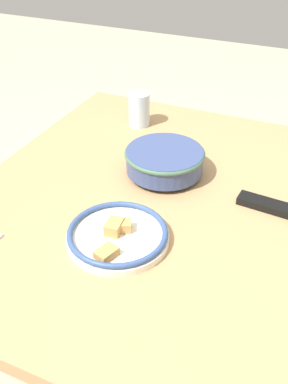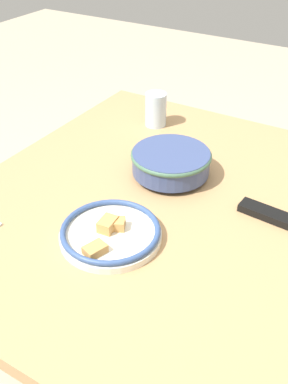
% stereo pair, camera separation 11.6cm
% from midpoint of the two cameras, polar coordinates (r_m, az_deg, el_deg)
% --- Properties ---
extents(ground_plane, '(8.00, 8.00, 0.00)m').
position_cam_midpoint_polar(ground_plane, '(1.77, 2.85, -21.15)').
color(ground_plane, '#B7A88E').
extents(dining_table, '(1.15, 0.96, 0.76)m').
position_cam_midpoint_polar(dining_table, '(1.27, 3.72, -4.03)').
color(dining_table, tan).
rests_on(dining_table, ground_plane).
extents(noodle_bowl, '(0.23, 0.23, 0.08)m').
position_cam_midpoint_polar(noodle_bowl, '(1.28, 6.04, 3.75)').
color(noodle_bowl, '#384775').
rests_on(noodle_bowl, dining_table).
extents(food_plate, '(0.24, 0.24, 0.05)m').
position_cam_midpoint_polar(food_plate, '(1.06, -1.03, -5.40)').
color(food_plate, silver).
rests_on(food_plate, dining_table).
extents(tv_remote, '(0.06, 0.19, 0.02)m').
position_cam_midpoint_polar(tv_remote, '(1.19, 18.99, -3.06)').
color(tv_remote, black).
rests_on(tv_remote, dining_table).
extents(drinking_glass, '(0.07, 0.07, 0.11)m').
position_cam_midpoint_polar(drinking_glass, '(1.56, 3.68, 10.36)').
color(drinking_glass, silver).
rests_on(drinking_glass, dining_table).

